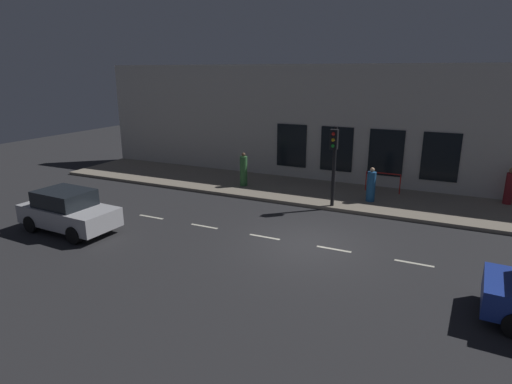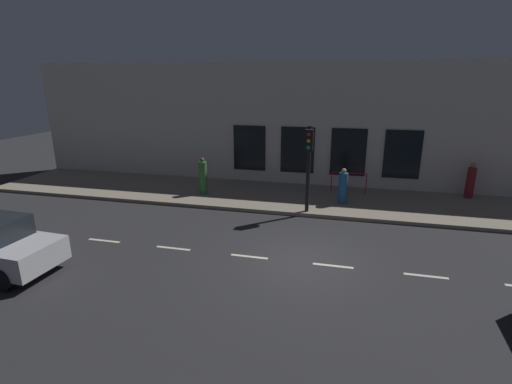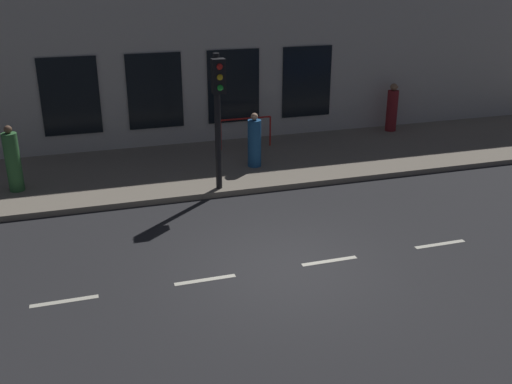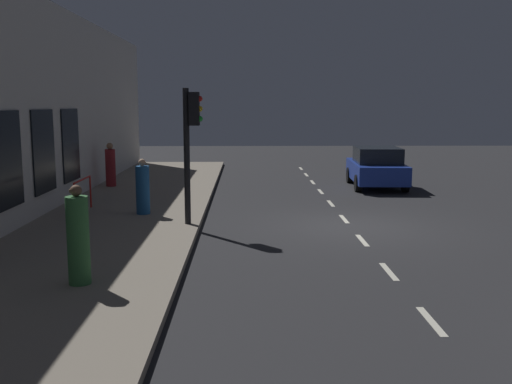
{
  "view_description": "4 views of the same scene",
  "coord_description": "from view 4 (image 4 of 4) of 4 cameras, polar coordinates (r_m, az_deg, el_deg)",
  "views": [
    {
      "loc": [
        -13.27,
        -4.31,
        5.88
      ],
      "look_at": [
        1.67,
        2.74,
        1.15
      ],
      "focal_mm": 29.76,
      "sensor_mm": 36.0,
      "label": 1
    },
    {
      "loc": [
        -10.41,
        -1.14,
        5.36
      ],
      "look_at": [
        1.97,
        1.86,
        1.54
      ],
      "focal_mm": 26.37,
      "sensor_mm": 36.0,
      "label": 2
    },
    {
      "loc": [
        -9.78,
        3.56,
        5.79
      ],
      "look_at": [
        1.12,
        0.23,
        1.24
      ],
      "focal_mm": 41.42,
      "sensor_mm": 36.0,
      "label": 3
    },
    {
      "loc": [
        2.78,
        15.04,
        3.23
      ],
      "look_at": [
        2.54,
        0.8,
        1.06
      ],
      "focal_mm": 40.51,
      "sensor_mm": 36.0,
      "label": 4
    }
  ],
  "objects": [
    {
      "name": "building_facade",
      "position": [
        16.2,
        -23.0,
        7.54
      ],
      "size": [
        0.65,
        32.0,
        6.23
      ],
      "color": "beige",
      "rests_on": "ground"
    },
    {
      "name": "sidewalk",
      "position": [
        15.76,
        -13.7,
        -3.14
      ],
      "size": [
        4.5,
        32.0,
        0.15
      ],
      "color": "gray",
      "rests_on": "ground"
    },
    {
      "name": "parked_car_0",
      "position": [
        23.06,
        11.81,
        2.4
      ],
      "size": [
        2.13,
        4.07,
        1.58
      ],
      "rotation": [
        0.0,
        0.0,
        3.09
      ],
      "color": "#1E389E",
      "rests_on": "ground"
    },
    {
      "name": "ground_plane",
      "position": [
        15.64,
        9.3,
        -3.38
      ],
      "size": [
        60.0,
        60.0,
        0.0
      ],
      "primitive_type": "plane",
      "color": "#28282B"
    },
    {
      "name": "pedestrian_0",
      "position": [
        10.39,
        -17.15,
        -4.44
      ],
      "size": [
        0.49,
        0.49,
        1.73
      ],
      "rotation": [
        0.0,
        0.0,
        5.05
      ],
      "color": "#336B38",
      "rests_on": "sidewalk"
    },
    {
      "name": "pedestrian_1",
      "position": [
        22.51,
        -14.17,
        2.48
      ],
      "size": [
        0.45,
        0.45,
        1.65
      ],
      "rotation": [
        0.0,
        0.0,
        2.92
      ],
      "color": "maroon",
      "rests_on": "sidewalk"
    },
    {
      "name": "red_railing",
      "position": [
        17.24,
        -16.75,
        0.33
      ],
      "size": [
        0.05,
        1.67,
        0.97
      ],
      "color": "red",
      "rests_on": "sidewalk"
    },
    {
      "name": "lane_centre_line",
      "position": [
        16.6,
        8.69,
        -2.65
      ],
      "size": [
        0.12,
        27.2,
        0.01
      ],
      "color": "beige",
      "rests_on": "ground"
    },
    {
      "name": "pedestrian_2",
      "position": [
        16.6,
        -11.12,
        0.3
      ],
      "size": [
        0.51,
        0.51,
        1.57
      ],
      "rotation": [
        0.0,
        0.0,
        1.16
      ],
      "color": "#1E5189",
      "rests_on": "sidewalk"
    },
    {
      "name": "traffic_light",
      "position": [
        14.86,
        -6.47,
        5.72
      ],
      "size": [
        0.5,
        0.32,
        3.49
      ],
      "color": "black",
      "rests_on": "sidewalk"
    }
  ]
}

